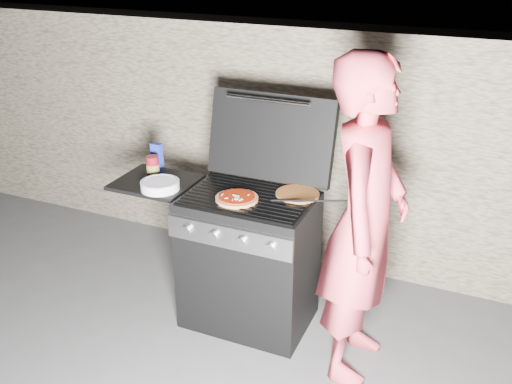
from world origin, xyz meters
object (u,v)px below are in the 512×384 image
at_px(gas_grill, 214,252).
at_px(sauce_jar, 153,165).
at_px(person, 365,224).
at_px(pizza_topped, 237,198).

bearing_deg(gas_grill, sauce_jar, 170.39).
bearing_deg(sauce_jar, person, -7.91).
bearing_deg(gas_grill, person, -7.08).
bearing_deg(sauce_jar, pizza_topped, -12.67).
height_order(pizza_topped, sauce_jar, sauce_jar).
distance_m(pizza_topped, person, 0.80).
bearing_deg(pizza_topped, sauce_jar, 167.33).
height_order(sauce_jar, person, person).
relative_size(pizza_topped, sauce_jar, 2.01).
height_order(pizza_topped, person, person).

